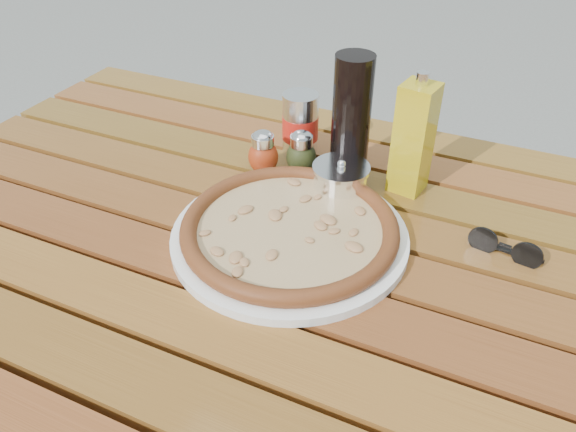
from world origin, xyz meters
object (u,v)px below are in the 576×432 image
at_px(plate, 290,236).
at_px(pizza, 290,228).
at_px(table, 283,275).
at_px(oregano_shaker, 301,153).
at_px(dark_bottle, 351,119).
at_px(olive_oil_cruet, 413,138).
at_px(sunglasses, 505,248).
at_px(pepper_shaker, 263,153).
at_px(parmesan_tin, 340,181).
at_px(soda_can, 300,125).

relative_size(plate, pizza, 0.80).
height_order(table, oregano_shaker, oregano_shaker).
height_order(dark_bottle, olive_oil_cruet, dark_bottle).
xyz_separation_m(pizza, sunglasses, (0.30, 0.10, -0.01)).
bearing_deg(pepper_shaker, olive_oil_cruet, 12.24).
xyz_separation_m(plate, dark_bottle, (0.02, 0.22, 0.10)).
height_order(oregano_shaker, dark_bottle, dark_bottle).
bearing_deg(pizza, parmesan_tin, 78.94).
bearing_deg(dark_bottle, sunglasses, -22.79).
height_order(plate, pepper_shaker, pepper_shaker).
xyz_separation_m(pepper_shaker, soda_can, (0.03, 0.09, 0.02)).
bearing_deg(olive_oil_cruet, dark_bottle, -179.88).
distance_m(dark_bottle, olive_oil_cruet, 0.11).
bearing_deg(soda_can, dark_bottle, -17.34).
height_order(plate, dark_bottle, dark_bottle).
relative_size(pizza, sunglasses, 4.05).
bearing_deg(olive_oil_cruet, oregano_shaker, -171.86).
distance_m(plate, pepper_shaker, 0.21).
height_order(dark_bottle, parmesan_tin, dark_bottle).
height_order(pizza, parmesan_tin, parmesan_tin).
relative_size(parmesan_tin, sunglasses, 0.91).
xyz_separation_m(table, oregano_shaker, (-0.05, 0.19, 0.11)).
xyz_separation_m(pepper_shaker, parmesan_tin, (0.15, -0.02, -0.01)).
relative_size(soda_can, sunglasses, 1.08).
xyz_separation_m(pepper_shaker, olive_oil_cruet, (0.25, 0.05, 0.06)).
bearing_deg(table, parmesan_tin, 75.15).
xyz_separation_m(oregano_shaker, olive_oil_cruet, (0.19, 0.03, 0.06)).
relative_size(oregano_shaker, olive_oil_cruet, 0.39).
height_order(plate, olive_oil_cruet, olive_oil_cruet).
bearing_deg(parmesan_tin, soda_can, 138.56).
relative_size(plate, soda_can, 3.00).
bearing_deg(sunglasses, pepper_shaker, -179.90).
xyz_separation_m(pepper_shaker, oregano_shaker, (0.06, 0.03, 0.00)).
bearing_deg(dark_bottle, table, -96.94).
height_order(table, parmesan_tin, parmesan_tin).
bearing_deg(sunglasses, parmesan_tin, 178.98).
bearing_deg(pepper_shaker, plate, -52.17).
height_order(table, olive_oil_cruet, olive_oil_cruet).
bearing_deg(oregano_shaker, plate, -71.46).
xyz_separation_m(plate, olive_oil_cruet, (0.12, 0.22, 0.09)).
height_order(olive_oil_cruet, parmesan_tin, olive_oil_cruet).
bearing_deg(oregano_shaker, sunglasses, -14.36).
distance_m(table, olive_oil_cruet, 0.31).
xyz_separation_m(plate, pepper_shaker, (-0.13, 0.16, 0.03)).
distance_m(pepper_shaker, olive_oil_cruet, 0.26).
bearing_deg(olive_oil_cruet, plate, -120.01).
bearing_deg(table, soda_can, 107.89).
bearing_deg(parmesan_tin, pepper_shaker, 173.23).
xyz_separation_m(table, pizza, (0.01, 0.00, 0.10)).
xyz_separation_m(table, soda_can, (-0.08, 0.25, 0.13)).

